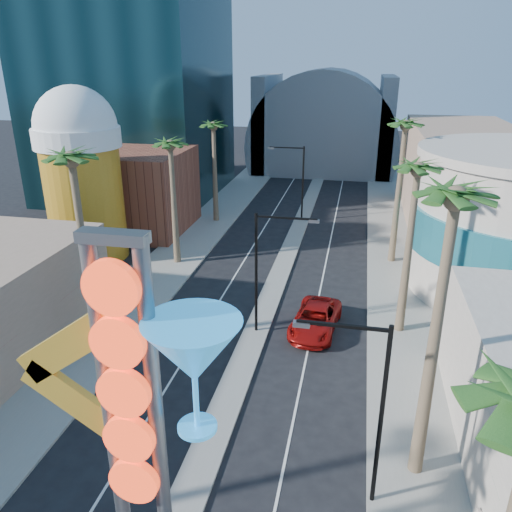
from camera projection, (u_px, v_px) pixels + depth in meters
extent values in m
cube|color=gray|center=(191.00, 242.00, 47.53)|extent=(5.00, 100.00, 0.15)
cube|color=gray|center=(396.00, 257.00, 43.92)|extent=(5.00, 100.00, 0.15)
cube|color=gray|center=(294.00, 239.00, 48.45)|extent=(1.60, 84.00, 0.15)
cube|color=brown|center=(137.00, 191.00, 50.04)|extent=(10.00, 10.00, 8.00)
cube|color=#997B63|center=(458.00, 174.00, 52.68)|extent=(10.00, 20.00, 10.00)
cylinder|color=#A97416|center=(86.00, 202.00, 42.59)|extent=(6.40, 6.40, 10.00)
cylinder|color=white|center=(77.00, 137.00, 40.59)|extent=(7.00, 7.00, 1.60)
sphere|color=white|center=(76.00, 127.00, 40.29)|extent=(6.60, 6.60, 6.60)
cylinder|color=slate|center=(324.00, 143.00, 77.91)|extent=(22.00, 16.00, 22.00)
cube|color=slate|center=(268.00, 122.00, 78.51)|extent=(2.00, 16.00, 14.00)
cube|color=slate|center=(385.00, 125.00, 75.09)|extent=(2.00, 16.00, 14.00)
cylinder|color=slate|center=(112.00, 428.00, 14.38)|extent=(0.44, 0.44, 12.00)
cylinder|color=slate|center=(158.00, 435.00, 14.12)|extent=(0.44, 0.44, 12.00)
cube|color=slate|center=(113.00, 237.00, 12.06)|extent=(1.80, 0.50, 0.30)
cylinder|color=red|center=(111.00, 288.00, 12.19)|extent=(1.50, 0.25, 1.50)
cylinder|color=red|center=(118.00, 343.00, 12.76)|extent=(1.50, 0.25, 1.50)
cylinder|color=red|center=(124.00, 393.00, 13.34)|extent=(1.50, 0.25, 1.50)
cylinder|color=red|center=(129.00, 438.00, 13.91)|extent=(1.50, 0.25, 1.50)
cylinder|color=red|center=(134.00, 481.00, 14.49)|extent=(1.50, 0.25, 1.50)
cube|color=gold|center=(71.00, 344.00, 13.55)|extent=(3.47, 0.25, 2.80)
cube|color=gold|center=(81.00, 404.00, 14.29)|extent=(3.47, 0.25, 2.80)
cone|color=#2795E1|center=(193.00, 352.00, 12.81)|extent=(2.60, 2.60, 1.80)
cylinder|color=#2795E1|center=(196.00, 403.00, 13.41)|extent=(0.16, 0.16, 1.60)
cylinder|color=#2795E1|center=(197.00, 427.00, 13.70)|extent=(1.10, 1.10, 0.12)
cylinder|color=black|center=(256.00, 275.00, 30.63)|extent=(0.18, 0.18, 8.00)
cube|color=black|center=(287.00, 218.00, 28.88)|extent=(3.60, 0.12, 0.12)
cube|color=slate|center=(314.00, 221.00, 28.61)|extent=(0.60, 0.25, 0.18)
cylinder|color=black|center=(303.00, 185.00, 52.45)|extent=(0.18, 0.18, 8.00)
cube|color=black|center=(287.00, 148.00, 51.39)|extent=(3.60, 0.12, 0.12)
cube|color=slate|center=(271.00, 148.00, 51.73)|extent=(0.60, 0.25, 0.18)
cylinder|color=black|center=(381.00, 421.00, 18.35)|extent=(0.18, 0.18, 8.00)
cube|color=black|center=(343.00, 326.00, 17.25)|extent=(3.24, 0.12, 0.12)
cube|color=slate|center=(301.00, 324.00, 17.56)|extent=(0.60, 0.25, 0.18)
cylinder|color=brown|center=(85.00, 262.00, 28.06)|extent=(0.40, 0.40, 11.50)
sphere|color=#164417|center=(71.00, 160.00, 25.93)|extent=(2.40, 2.40, 2.40)
cylinder|color=brown|center=(174.00, 207.00, 41.07)|extent=(0.40, 0.40, 10.00)
sphere|color=#164417|center=(170.00, 146.00, 39.21)|extent=(2.40, 2.40, 2.40)
cylinder|color=brown|center=(215.00, 176.00, 51.98)|extent=(0.40, 0.40, 10.00)
sphere|color=#164417|center=(213.00, 126.00, 50.13)|extent=(2.40, 2.40, 2.40)
cylinder|color=brown|center=(433.00, 351.00, 19.09)|extent=(0.40, 0.40, 12.00)
sphere|color=#164417|center=(456.00, 199.00, 16.86)|extent=(2.40, 2.40, 2.40)
cylinder|color=brown|center=(408.00, 256.00, 30.27)|extent=(0.40, 0.40, 10.50)
sphere|color=#164417|center=(418.00, 170.00, 28.33)|extent=(2.40, 2.40, 2.40)
cylinder|color=brown|center=(398.00, 197.00, 41.00)|extent=(0.40, 0.40, 11.50)
sphere|color=#164417|center=(406.00, 126.00, 38.87)|extent=(2.40, 2.40, 2.40)
imported|color=#9E0F0C|center=(315.00, 319.00, 32.00)|extent=(3.29, 6.08, 1.62)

